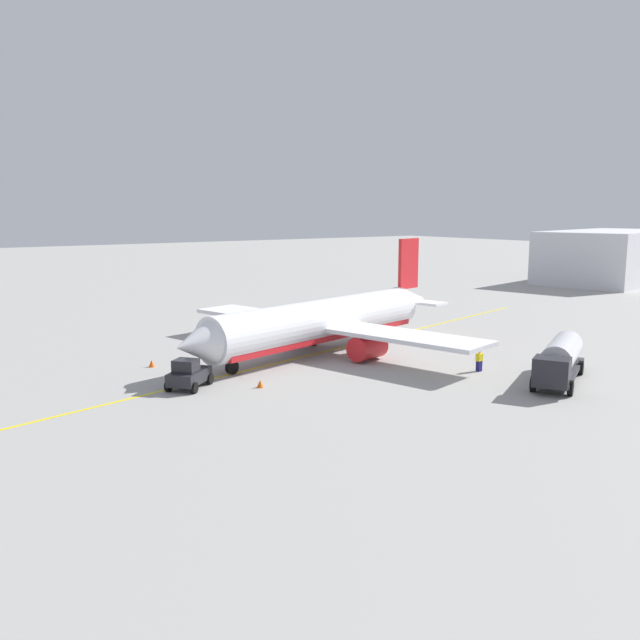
{
  "coord_description": "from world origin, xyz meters",
  "views": [
    {
      "loc": [
        34.52,
        48.02,
        12.74
      ],
      "look_at": [
        0.0,
        0.0,
        3.0
      ],
      "focal_mm": 37.6,
      "sensor_mm": 36.0,
      "label": 1
    }
  ],
  "objects_px": {
    "safety_cone_wingtip": "(260,384)",
    "pushback_tug": "(189,375)",
    "safety_cone_nose": "(152,363)",
    "refueling_worker": "(479,361)",
    "airplane": "(324,322)",
    "fuel_tanker": "(560,359)"
  },
  "relations": [
    {
      "from": "refueling_worker",
      "to": "safety_cone_nose",
      "type": "bearing_deg",
      "value": -38.93
    },
    {
      "from": "refueling_worker",
      "to": "airplane",
      "type": "bearing_deg",
      "value": -66.45
    },
    {
      "from": "fuel_tanker",
      "to": "pushback_tug",
      "type": "bearing_deg",
      "value": -31.65
    },
    {
      "from": "safety_cone_wingtip",
      "to": "pushback_tug",
      "type": "bearing_deg",
      "value": -33.78
    },
    {
      "from": "safety_cone_wingtip",
      "to": "safety_cone_nose",
      "type": "bearing_deg",
      "value": -69.92
    },
    {
      "from": "safety_cone_nose",
      "to": "safety_cone_wingtip",
      "type": "height_order",
      "value": "safety_cone_nose"
    },
    {
      "from": "fuel_tanker",
      "to": "safety_cone_nose",
      "type": "relative_size",
      "value": 18.02
    },
    {
      "from": "pushback_tug",
      "to": "safety_cone_wingtip",
      "type": "height_order",
      "value": "pushback_tug"
    },
    {
      "from": "safety_cone_nose",
      "to": "pushback_tug",
      "type": "bearing_deg",
      "value": 87.51
    },
    {
      "from": "airplane",
      "to": "fuel_tanker",
      "type": "xyz_separation_m",
      "value": [
        -8.18,
        18.88,
        -1.0
      ]
    },
    {
      "from": "fuel_tanker",
      "to": "refueling_worker",
      "type": "distance_m",
      "value": 6.21
    },
    {
      "from": "airplane",
      "to": "refueling_worker",
      "type": "xyz_separation_m",
      "value": [
        -5.76,
        13.22,
        -1.91
      ]
    },
    {
      "from": "refueling_worker",
      "to": "safety_cone_wingtip",
      "type": "bearing_deg",
      "value": -19.51
    },
    {
      "from": "fuel_tanker",
      "to": "pushback_tug",
      "type": "distance_m",
      "value": 27.55
    },
    {
      "from": "pushback_tug",
      "to": "safety_cone_nose",
      "type": "xyz_separation_m",
      "value": [
        -0.34,
        -7.91,
        -0.71
      ]
    },
    {
      "from": "fuel_tanker",
      "to": "safety_cone_nose",
      "type": "bearing_deg",
      "value": -44.07
    },
    {
      "from": "safety_cone_wingtip",
      "to": "airplane",
      "type": "bearing_deg",
      "value": -146.42
    },
    {
      "from": "fuel_tanker",
      "to": "refueling_worker",
      "type": "height_order",
      "value": "fuel_tanker"
    },
    {
      "from": "airplane",
      "to": "safety_cone_nose",
      "type": "bearing_deg",
      "value": -13.14
    },
    {
      "from": "safety_cone_wingtip",
      "to": "refueling_worker",
      "type": "bearing_deg",
      "value": 160.49
    },
    {
      "from": "airplane",
      "to": "pushback_tug",
      "type": "distance_m",
      "value": 15.98
    },
    {
      "from": "fuel_tanker",
      "to": "pushback_tug",
      "type": "xyz_separation_m",
      "value": [
        23.44,
        -14.45,
        -0.72
      ]
    }
  ]
}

